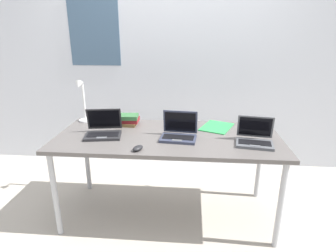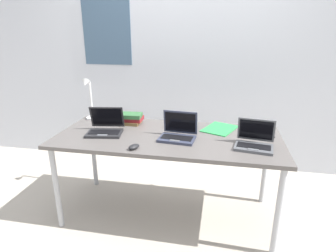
{
  "view_description": "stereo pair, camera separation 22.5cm",
  "coord_description": "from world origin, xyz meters",
  "px_view_note": "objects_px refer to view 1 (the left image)",
  "views": [
    {
      "loc": [
        0.18,
        -2.13,
        1.55
      ],
      "look_at": [
        0.0,
        0.0,
        0.82
      ],
      "focal_mm": 30.11,
      "sensor_mm": 36.0,
      "label": 1
    },
    {
      "loc": [
        0.4,
        -2.1,
        1.55
      ],
      "look_at": [
        0.0,
        0.0,
        0.82
      ],
      "focal_mm": 30.11,
      "sensor_mm": 36.0,
      "label": 2
    }
  ],
  "objects_px": {
    "paper_folder_near_lamp": "(217,127)",
    "laptop_front_left": "(255,138)",
    "desk_lamp": "(83,101)",
    "laptop_center": "(103,130)",
    "laptop_mid_desk": "(179,133)",
    "headphones": "(182,124)",
    "cell_phone": "(263,131)",
    "book_stack": "(127,120)",
    "computer_mouse": "(138,148)"
  },
  "relations": [
    {
      "from": "paper_folder_near_lamp",
      "to": "laptop_front_left",
      "type": "bearing_deg",
      "value": -54.13
    },
    {
      "from": "desk_lamp",
      "to": "laptop_center",
      "type": "xyz_separation_m",
      "value": [
        0.28,
        -0.32,
        -0.15
      ]
    },
    {
      "from": "laptop_mid_desk",
      "to": "headphones",
      "type": "relative_size",
      "value": 1.37
    },
    {
      "from": "cell_phone",
      "to": "paper_folder_near_lamp",
      "type": "relative_size",
      "value": 0.44
    },
    {
      "from": "cell_phone",
      "to": "paper_folder_near_lamp",
      "type": "distance_m",
      "value": 0.39
    },
    {
      "from": "desk_lamp",
      "to": "book_stack",
      "type": "relative_size",
      "value": 2.01
    },
    {
      "from": "computer_mouse",
      "to": "headphones",
      "type": "relative_size",
      "value": 0.45
    },
    {
      "from": "laptop_mid_desk",
      "to": "laptop_center",
      "type": "distance_m",
      "value": 0.61
    },
    {
      "from": "laptop_mid_desk",
      "to": "book_stack",
      "type": "distance_m",
      "value": 0.56
    },
    {
      "from": "laptop_front_left",
      "to": "paper_folder_near_lamp",
      "type": "bearing_deg",
      "value": 125.87
    },
    {
      "from": "laptop_center",
      "to": "computer_mouse",
      "type": "bearing_deg",
      "value": -39.54
    },
    {
      "from": "book_stack",
      "to": "laptop_front_left",
      "type": "bearing_deg",
      "value": -18.55
    },
    {
      "from": "laptop_front_left",
      "to": "laptop_mid_desk",
      "type": "distance_m",
      "value": 0.58
    },
    {
      "from": "laptop_mid_desk",
      "to": "cell_phone",
      "type": "bearing_deg",
      "value": 16.8
    },
    {
      "from": "laptop_mid_desk",
      "to": "computer_mouse",
      "type": "distance_m",
      "value": 0.38
    },
    {
      "from": "computer_mouse",
      "to": "book_stack",
      "type": "xyz_separation_m",
      "value": [
        -0.2,
        0.55,
        0.03
      ]
    },
    {
      "from": "computer_mouse",
      "to": "cell_phone",
      "type": "height_order",
      "value": "computer_mouse"
    },
    {
      "from": "laptop_front_left",
      "to": "headphones",
      "type": "distance_m",
      "value": 0.66
    },
    {
      "from": "laptop_front_left",
      "to": "laptop_center",
      "type": "height_order",
      "value": "laptop_center"
    },
    {
      "from": "desk_lamp",
      "to": "laptop_mid_desk",
      "type": "height_order",
      "value": "desk_lamp"
    },
    {
      "from": "paper_folder_near_lamp",
      "to": "laptop_center",
      "type": "bearing_deg",
      "value": -163.55
    },
    {
      "from": "desk_lamp",
      "to": "laptop_center",
      "type": "bearing_deg",
      "value": -48.76
    },
    {
      "from": "laptop_front_left",
      "to": "headphones",
      "type": "bearing_deg",
      "value": 146.92
    },
    {
      "from": "desk_lamp",
      "to": "laptop_mid_desk",
      "type": "distance_m",
      "value": 0.96
    },
    {
      "from": "desk_lamp",
      "to": "paper_folder_near_lamp",
      "type": "distance_m",
      "value": 1.23
    },
    {
      "from": "laptop_center",
      "to": "book_stack",
      "type": "xyz_separation_m",
      "value": [
        0.14,
        0.28,
        0.01
      ]
    },
    {
      "from": "desk_lamp",
      "to": "laptop_front_left",
      "type": "relative_size",
      "value": 1.35
    },
    {
      "from": "desk_lamp",
      "to": "laptop_front_left",
      "type": "xyz_separation_m",
      "value": [
        1.46,
        -0.39,
        -0.16
      ]
    },
    {
      "from": "laptop_front_left",
      "to": "laptop_center",
      "type": "relative_size",
      "value": 0.94
    },
    {
      "from": "laptop_center",
      "to": "computer_mouse",
      "type": "relative_size",
      "value": 3.31
    },
    {
      "from": "desk_lamp",
      "to": "cell_phone",
      "type": "height_order",
      "value": "desk_lamp"
    },
    {
      "from": "laptop_center",
      "to": "paper_folder_near_lamp",
      "type": "bearing_deg",
      "value": 16.45
    },
    {
      "from": "laptop_center",
      "to": "computer_mouse",
      "type": "height_order",
      "value": "laptop_center"
    },
    {
      "from": "laptop_mid_desk",
      "to": "paper_folder_near_lamp",
      "type": "distance_m",
      "value": 0.43
    },
    {
      "from": "laptop_mid_desk",
      "to": "computer_mouse",
      "type": "relative_size",
      "value": 3.05
    },
    {
      "from": "headphones",
      "to": "computer_mouse",
      "type": "bearing_deg",
      "value": -117.58
    },
    {
      "from": "laptop_front_left",
      "to": "paper_folder_near_lamp",
      "type": "distance_m",
      "value": 0.43
    },
    {
      "from": "cell_phone",
      "to": "headphones",
      "type": "xyz_separation_m",
      "value": [
        -0.68,
        0.09,
        0.01
      ]
    },
    {
      "from": "laptop_mid_desk",
      "to": "headphones",
      "type": "distance_m",
      "value": 0.3
    },
    {
      "from": "book_stack",
      "to": "computer_mouse",
      "type": "bearing_deg",
      "value": -70.31
    },
    {
      "from": "laptop_front_left",
      "to": "headphones",
      "type": "xyz_separation_m",
      "value": [
        -0.56,
        0.36,
        -0.03
      ]
    },
    {
      "from": "headphones",
      "to": "book_stack",
      "type": "bearing_deg",
      "value": -178.69
    },
    {
      "from": "desk_lamp",
      "to": "laptop_front_left",
      "type": "bearing_deg",
      "value": -15.09
    },
    {
      "from": "laptop_front_left",
      "to": "computer_mouse",
      "type": "relative_size",
      "value": 3.1
    },
    {
      "from": "laptop_front_left",
      "to": "paper_folder_near_lamp",
      "type": "height_order",
      "value": "laptop_front_left"
    },
    {
      "from": "cell_phone",
      "to": "book_stack",
      "type": "xyz_separation_m",
      "value": [
        -1.17,
        0.08,
        0.04
      ]
    },
    {
      "from": "cell_phone",
      "to": "book_stack",
      "type": "distance_m",
      "value": 1.17
    },
    {
      "from": "desk_lamp",
      "to": "cell_phone",
      "type": "bearing_deg",
      "value": -4.42
    },
    {
      "from": "laptop_center",
      "to": "book_stack",
      "type": "relative_size",
      "value": 1.59
    },
    {
      "from": "computer_mouse",
      "to": "book_stack",
      "type": "height_order",
      "value": "book_stack"
    }
  ]
}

